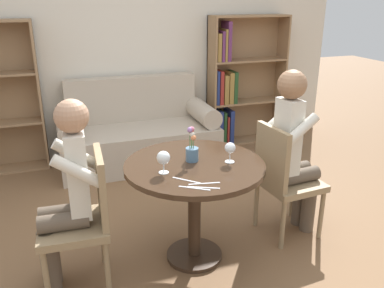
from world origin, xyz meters
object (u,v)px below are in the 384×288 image
Objects in this scene: wine_glass_left at (163,158)px; flower_vase at (192,149)px; bookshelf_right at (236,85)px; chair_left at (84,215)px; person_left at (67,194)px; couch at (138,135)px; person_right at (294,150)px; chair_right at (283,177)px; wine_glass_right at (230,149)px.

flower_vase reaches higher than wine_glass_left.
chair_left is (-2.05, -2.18, -0.24)m from bookshelf_right.
person_left is 0.84m from flower_vase.
couch is 2.11m from person_left.
person_left reaches higher than couch.
wine_glass_left is at bearing -124.56° from bookshelf_right.
bookshelf_right is 2.13m from person_right.
couch is 1.40m from bookshelf_right.
wine_glass_right is (-0.51, -0.13, 0.34)m from chair_right.
chair_right reaches higher than wine_glass_right.
bookshelf_right reaches higher than flower_vase.
chair_right is at bearing -67.94° from couch.
chair_left reaches higher than wine_glass_left.
chair_right is at bearing 96.00° from person_left.
bookshelf_right is at bearing -20.34° from chair_right.
wine_glass_right is (0.23, -1.94, 0.52)m from couch.
person_left is at bearing 174.04° from wine_glass_left.
person_left is 1.65m from person_right.
person_right reaches higher than wine_glass_left.
flower_vase is (-0.74, -0.02, 0.33)m from chair_right.
wine_glass_right is at bearing -115.96° from bookshelf_right.
bookshelf_right reaches higher than chair_left.
person_right is at bearing 13.12° from wine_glass_right.
person_left reaches higher than chair_right.
flower_vase reaches higher than couch.
chair_left is 6.20× the size of wine_glass_left.
bookshelf_right is 1.73× the size of chair_left.
couch reaches higher than chair_left.
couch is 1.30× the size of person_right.
person_left is 5.16× the size of flower_vase.
wine_glass_left is at bearing 86.69° from chair_left.
chair_left is at bearing -174.43° from flower_vase.
wine_glass_left is 0.26m from flower_vase.
wine_glass_right is 0.57× the size of flower_vase.
chair_right is (0.74, -1.82, 0.18)m from couch.
bookshelf_right is at bearing 11.70° from couch.
chair_left is at bearing -111.08° from couch.
person_left is (-2.14, -2.18, -0.08)m from bookshelf_right.
wine_glass_left is (-0.97, -0.15, 0.34)m from chair_right.
wine_glass_left is 0.46m from wine_glass_right.
chair_right is 3.75× the size of flower_vase.
wine_glass_left reaches higher than wine_glass_right.
wine_glass_left is at bearing 93.64° from person_right.
chair_left is 3.75× the size of flower_vase.
person_left is (-1.56, -0.09, 0.16)m from chair_right.
flower_vase is at bearing 28.61° from wine_glass_left.
person_right is at bearing 96.28° from person_left.
bookshelf_right reaches higher than person_left.
wine_glass_right is at bearing 98.84° from chair_right.
wine_glass_right is (0.46, 0.02, -0.00)m from wine_glass_left.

